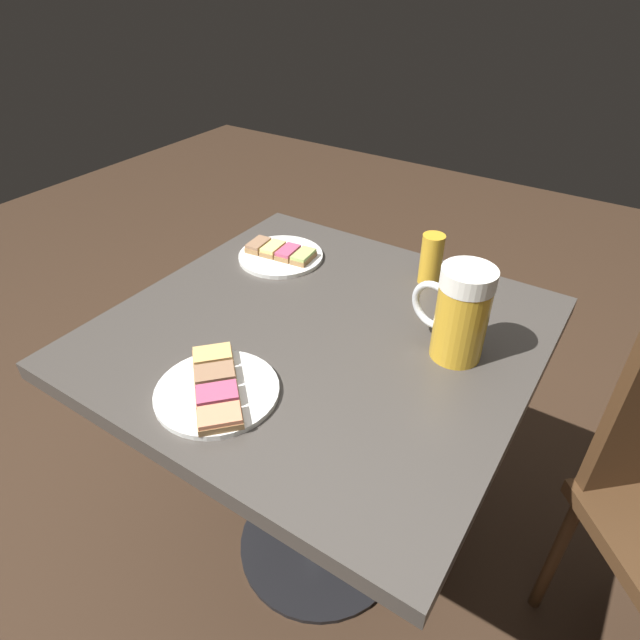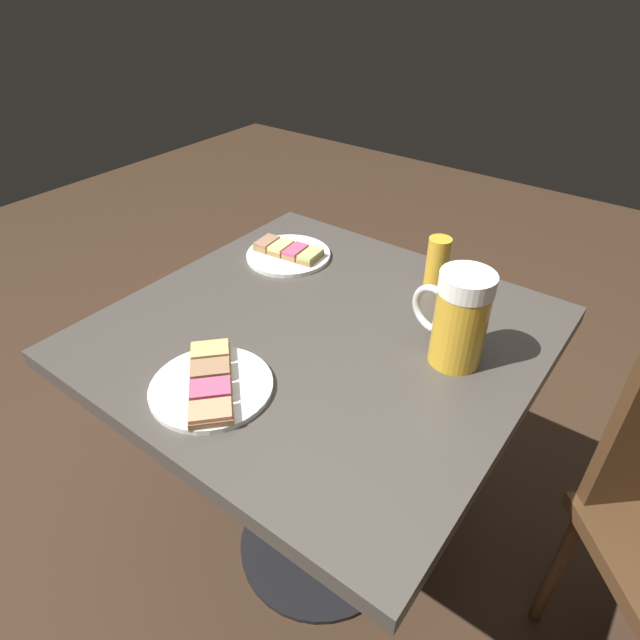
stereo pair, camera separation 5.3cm
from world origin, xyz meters
TOP-DOWN VIEW (x-y plane):
  - ground_plane at (0.00, 0.00)m, footprint 6.00×6.00m
  - cafe_table at (0.00, 0.00)m, footprint 0.81×0.79m
  - plate_near at (0.24, -0.19)m, footprint 0.20×0.20m
  - plate_far at (0.04, 0.25)m, footprint 0.21×0.21m
  - beer_mug at (-0.25, -0.07)m, footprint 0.15×0.10m
  - beer_glass_small at (-0.11, -0.28)m, footprint 0.05×0.05m

SIDE VIEW (x-z plane):
  - ground_plane at x=0.00m, z-range 0.00..0.00m
  - cafe_table at x=0.00m, z-range 0.22..0.97m
  - plate_near at x=0.24m, z-range 0.74..0.77m
  - plate_far at x=0.04m, z-range 0.74..0.77m
  - beer_glass_small at x=-0.11m, z-range 0.74..0.86m
  - beer_mug at x=-0.25m, z-range 0.74..0.93m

